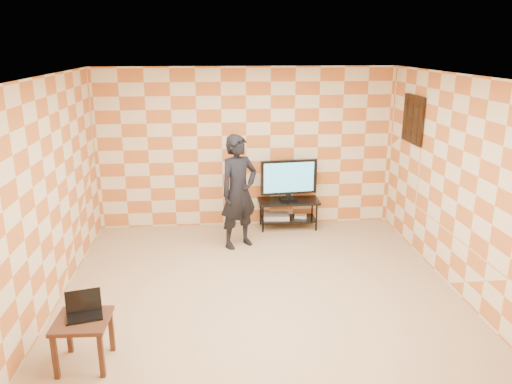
# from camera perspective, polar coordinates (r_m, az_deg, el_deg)

# --- Properties ---
(floor) EXTENTS (5.00, 5.00, 0.00)m
(floor) POSITION_cam_1_polar(r_m,az_deg,el_deg) (6.53, 0.47, -11.24)
(floor) COLOR tan
(floor) RESTS_ON ground
(wall_back) EXTENTS (5.00, 0.02, 2.70)m
(wall_back) POSITION_cam_1_polar(r_m,az_deg,el_deg) (8.44, -1.12, 5.00)
(wall_back) COLOR beige
(wall_back) RESTS_ON ground
(wall_front) EXTENTS (5.00, 0.02, 2.70)m
(wall_front) POSITION_cam_1_polar(r_m,az_deg,el_deg) (3.71, 4.23, -10.82)
(wall_front) COLOR beige
(wall_front) RESTS_ON ground
(wall_left) EXTENTS (0.02, 5.00, 2.70)m
(wall_left) POSITION_cam_1_polar(r_m,az_deg,el_deg) (6.30, -22.76, -0.39)
(wall_left) COLOR beige
(wall_left) RESTS_ON ground
(wall_right) EXTENTS (0.02, 5.00, 2.70)m
(wall_right) POSITION_cam_1_polar(r_m,az_deg,el_deg) (6.73, 22.21, 0.70)
(wall_right) COLOR beige
(wall_right) RESTS_ON ground
(ceiling) EXTENTS (5.00, 5.00, 0.02)m
(ceiling) POSITION_cam_1_polar(r_m,az_deg,el_deg) (5.78, 0.53, 13.12)
(ceiling) COLOR white
(ceiling) RESTS_ON wall_back
(wall_art) EXTENTS (0.04, 0.72, 0.72)m
(wall_art) POSITION_cam_1_polar(r_m,az_deg,el_deg) (7.97, 17.53, 7.93)
(wall_art) COLOR black
(wall_art) RESTS_ON wall_right
(tv_stand) EXTENTS (1.03, 0.46, 0.50)m
(tv_stand) POSITION_cam_1_polar(r_m,az_deg,el_deg) (8.52, 3.71, -1.77)
(tv_stand) COLOR black
(tv_stand) RESTS_ON floor
(tv) EXTENTS (0.96, 0.21, 0.70)m
(tv) POSITION_cam_1_polar(r_m,az_deg,el_deg) (8.37, 3.78, 1.60)
(tv) COLOR black
(tv) RESTS_ON tv_stand
(dvd_player) EXTENTS (0.44, 0.33, 0.07)m
(dvd_player) POSITION_cam_1_polar(r_m,az_deg,el_deg) (8.55, 2.32, -2.80)
(dvd_player) COLOR #ADADAF
(dvd_player) RESTS_ON tv_stand
(game_console) EXTENTS (0.23, 0.19, 0.05)m
(game_console) POSITION_cam_1_polar(r_m,az_deg,el_deg) (8.62, 5.11, -2.77)
(game_console) COLOR silver
(game_console) RESTS_ON tv_stand
(side_table) EXTENTS (0.53, 0.53, 0.50)m
(side_table) POSITION_cam_1_polar(r_m,az_deg,el_deg) (5.29, -19.20, -14.39)
(side_table) COLOR #312016
(side_table) RESTS_ON floor
(laptop) EXTENTS (0.39, 0.34, 0.23)m
(laptop) POSITION_cam_1_polar(r_m,az_deg,el_deg) (5.29, -19.06, -12.63)
(laptop) COLOR black
(laptop) RESTS_ON side_table
(person) EXTENTS (0.77, 0.70, 1.76)m
(person) POSITION_cam_1_polar(r_m,az_deg,el_deg) (7.60, -2.00, 0.03)
(person) COLOR black
(person) RESTS_ON floor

